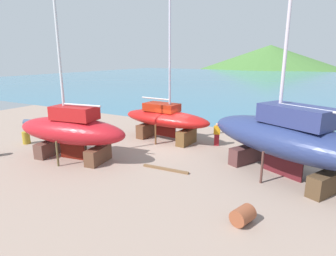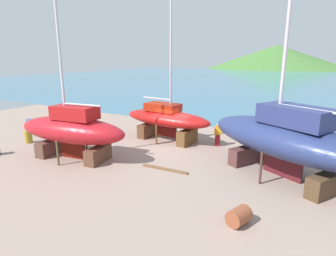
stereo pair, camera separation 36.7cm
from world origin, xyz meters
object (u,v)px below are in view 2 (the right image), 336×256
at_px(sailboat_large_starboard, 286,138).
at_px(sailboat_small_center, 166,118).
at_px(sailboat_far_slipway, 72,129).
at_px(barrel_rust_near, 239,216).
at_px(worker, 218,134).
at_px(barrel_blue_faded, 28,137).
at_px(barrel_tipped_right, 32,122).

xyz_separation_m(sailboat_large_starboard, sailboat_small_center, (-8.77, 2.76, -0.44)).
relative_size(sailboat_large_starboard, sailboat_small_center, 1.32).
bearing_deg(sailboat_small_center, sailboat_large_starboard, -13.26).
distance_m(sailboat_far_slipway, barrel_rust_near, 11.33).
height_order(sailboat_large_starboard, worker, sailboat_large_starboard).
height_order(worker, barrel_rust_near, worker).
distance_m(sailboat_large_starboard, barrel_blue_faded, 17.51).
bearing_deg(worker, barrel_tipped_right, 85.14).
bearing_deg(sailboat_large_starboard, sailboat_small_center, 9.54).
height_order(worker, barrel_tipped_right, worker).
height_order(sailboat_far_slipway, barrel_rust_near, sailboat_far_slipway).
distance_m(sailboat_large_starboard, barrel_rust_near, 5.84).
distance_m(sailboat_large_starboard, sailboat_small_center, 9.20).
relative_size(sailboat_large_starboard, worker, 9.93).
xyz_separation_m(sailboat_small_center, barrel_tipped_right, (-13.38, -2.04, -1.40)).
distance_m(sailboat_small_center, barrel_tipped_right, 13.61).
height_order(sailboat_far_slipway, worker, sailboat_far_slipway).
relative_size(sailboat_large_starboard, barrel_blue_faded, 18.39).
distance_m(sailboat_large_starboard, worker, 6.06).
xyz_separation_m(sailboat_large_starboard, worker, (-4.89, 3.35, -1.27)).
distance_m(sailboat_far_slipway, worker, 9.80).
bearing_deg(sailboat_small_center, sailboat_far_slipway, -110.74).
bearing_deg(sailboat_far_slipway, sailboat_small_center, -123.48).
relative_size(sailboat_far_slipway, barrel_tipped_right, 14.70).
xyz_separation_m(sailboat_small_center, worker, (3.87, 0.59, -0.83)).
relative_size(barrel_rust_near, barrel_tipped_right, 0.97).
xyz_separation_m(sailboat_large_starboard, sailboat_far_slipway, (-11.73, -3.60, -0.26)).
xyz_separation_m(sailboat_small_center, sailboat_far_slipway, (-2.96, -6.36, 0.17)).
height_order(sailboat_small_center, sailboat_far_slipway, sailboat_far_slipway).
relative_size(sailboat_far_slipway, barrel_blue_faded, 14.50).
height_order(sailboat_far_slipway, barrel_tipped_right, sailboat_far_slipway).
relative_size(barrel_rust_near, barrel_blue_faded, 0.96).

